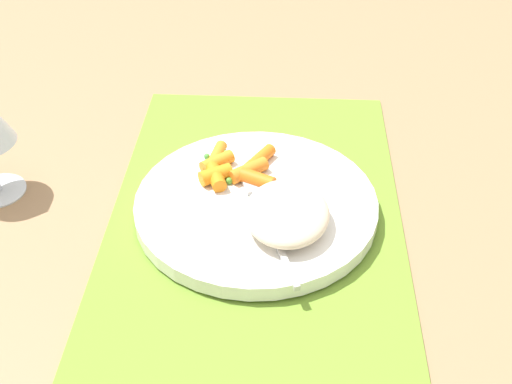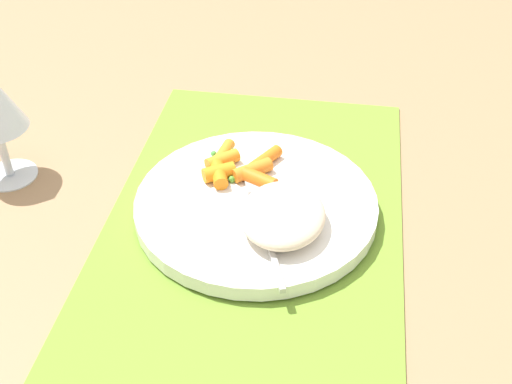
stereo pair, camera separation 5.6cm
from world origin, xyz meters
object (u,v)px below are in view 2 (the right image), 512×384
Objects in this scene: plate at (256,205)px; fork at (260,211)px; carrot_portion at (238,168)px; rice_mound at (283,215)px.

plate is 1.44× the size of fork.
rice_mound is at bearing -143.23° from carrot_portion.
carrot_portion is 0.08m from fork.
carrot_portion reaches higher than plate.
carrot_portion is (0.04, 0.03, 0.02)m from plate.
plate is at bearing 19.12° from fork.
plate is 2.98× the size of carrot_portion.
rice_mound is 0.10m from carrot_portion.
carrot_portion is at bearing 36.77° from rice_mound.
plate is at bearing 40.76° from rice_mound.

